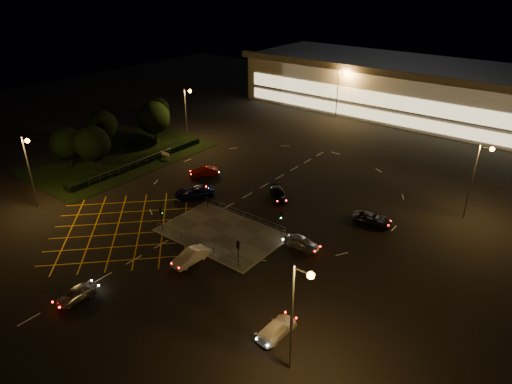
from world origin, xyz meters
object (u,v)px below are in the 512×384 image
Objects in this scene: car_far_dkgrey at (278,194)px; car_approach_white at (277,328)px; car_right_silver at (302,243)px; car_near_silver at (76,294)px; car_circ_red at (204,171)px; signal_ne at (282,219)px; signal_se at (238,249)px; signal_sw at (161,215)px; car_queue_white at (190,257)px; signal_nw at (207,191)px; car_east_grey at (373,219)px; car_left_blue at (195,192)px.

car_far_dkgrey is 26.18m from car_approach_white.
car_right_silver reaches higher than car_approach_white.
car_near_silver is 24.30m from car_right_silver.
car_near_silver is 0.87× the size of car_approach_white.
signal_ne is at bearing 21.28° from car_circ_red.
car_circ_red is (-19.42, 15.18, -1.65)m from signal_se.
signal_se is at bearing -180.00° from signal_sw.
car_approach_white is (13.72, -3.07, -0.09)m from car_queue_white.
car_circ_red is 0.98× the size of car_approach_white.
signal_nw reaches higher than car_east_grey.
signal_se is at bearing 4.23° from car_left_blue.
signal_ne is 11.63m from car_queue_white.
signal_se reaches higher than car_right_silver.
car_circ_red is at bearing 159.67° from signal_ne.
car_far_dkgrey is 1.08× the size of car_right_silver.
car_far_dkgrey is (6.04, 7.89, -1.70)m from signal_nw.
signal_ne reaches higher than car_circ_red.
car_east_grey is 22.96m from car_approach_white.
car_east_grey is at bearing 62.39° from car_near_silver.
car_circ_red is 26.90m from car_east_grey.
signal_nw is 0.73× the size of car_circ_red.
car_near_silver is at bearing -112.72° from signal_ne.
signal_sw reaches higher than car_queue_white.
signal_se is 0.58× the size of car_left_blue.
car_near_silver is 0.87× the size of car_queue_white.
signal_se reaches higher than car_east_grey.
car_east_grey is (13.36, 1.43, 0.03)m from car_far_dkgrey.
signal_nw is 10.46m from car_circ_red.
car_queue_white is (-4.71, -10.51, -1.64)m from signal_ne.
car_east_grey is (19.40, 17.30, -1.68)m from signal_sw.
car_right_silver is (3.31, -0.68, -1.64)m from signal_ne.
signal_ne is at bearing -100.27° from car_far_dkgrey.
car_near_silver is (2.95, -13.62, -1.71)m from signal_sw.
car_east_grey is (19.40, 9.32, -1.68)m from signal_nw.
car_right_silver is at bearing -2.55° from signal_nw.
signal_sw is 0.58× the size of car_left_blue.
car_queue_white is (7.29, -2.52, -1.64)m from signal_sw.
car_approach_white is (9.01, -13.58, -1.73)m from signal_ne.
car_far_dkgrey is (3.09, 29.50, 0.01)m from car_near_silver.
car_left_blue is 24.32m from car_east_grey.
car_near_silver is 30.61m from car_circ_red.
signal_sw is 16.98m from car_circ_red.
car_left_blue is (-15.50, 1.12, -1.61)m from signal_ne.
signal_nw is 21.59m from car_east_grey.
signal_se is 10.75m from car_approach_white.
car_right_silver is 14.10m from car_approach_white.
signal_sw is 0.82× the size of car_near_silver.
signal_se is at bearing -30.32° from car_approach_white.
car_right_silver is 24.05m from car_circ_red.
signal_sw and signal_se have the same top height.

